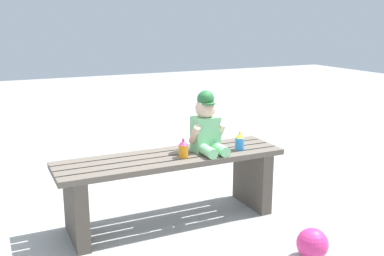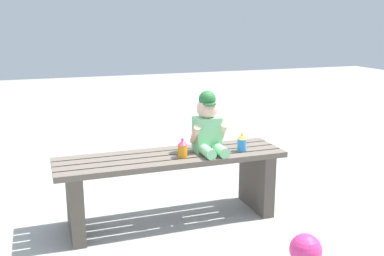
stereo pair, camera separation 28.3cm
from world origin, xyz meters
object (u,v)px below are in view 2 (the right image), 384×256
sippy_cup_right (242,143)px  child_figure (208,126)px  sippy_cup_left (183,148)px  toy_ball (306,250)px  park_bench (172,177)px

sippy_cup_right → child_figure: bearing=164.3°
sippy_cup_left → child_figure: bearing=17.3°
child_figure → sippy_cup_right: size_ratio=3.26×
child_figure → toy_ball: child_figure is taller
sippy_cup_left → toy_ball: size_ratio=0.70×
sippy_cup_left → sippy_cup_right: 0.41m
toy_ball → sippy_cup_left: bearing=123.6°
sippy_cup_left → sippy_cup_right: size_ratio=1.00×
sippy_cup_right → toy_ball: size_ratio=0.70×
sippy_cup_left → park_bench: bearing=125.2°
child_figure → toy_ball: bearing=-70.4°
child_figure → sippy_cup_right: child_figure is taller
sippy_cup_left → sippy_cup_right: bearing=0.0°
park_bench → sippy_cup_left: size_ratio=11.97×
park_bench → sippy_cup_right: size_ratio=11.97×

